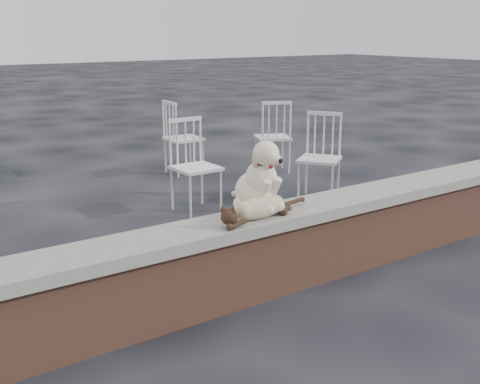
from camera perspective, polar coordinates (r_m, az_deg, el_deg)
ground at (r=4.82m, az=10.80°, el=-6.84°), size 60.00×60.00×0.00m
brick_wall at (r=4.73m, az=10.95°, el=-4.04°), size 6.00×0.30×0.50m
capstone at (r=4.64m, az=11.13°, el=-0.66°), size 6.20×0.40×0.08m
dog at (r=4.05m, az=1.45°, el=1.68°), size 0.38×0.48×0.52m
cat at (r=3.94m, az=1.78°, el=-1.42°), size 0.98×0.33×0.16m
chair_b at (r=5.98m, az=-4.28°, el=2.49°), size 0.57×0.57×0.94m
chair_e at (r=7.62m, az=-5.45°, el=5.26°), size 0.59×0.59×0.94m
chair_d at (r=6.43m, az=7.67°, el=3.31°), size 0.78×0.78×0.94m
chair_c at (r=7.70m, az=3.17°, el=5.41°), size 0.74×0.74×0.94m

